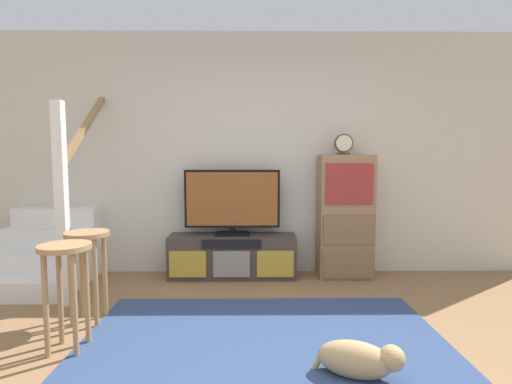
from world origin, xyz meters
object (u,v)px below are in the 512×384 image
(side_cabinet, at_px, (345,216))
(bar_stool_near, at_px, (66,272))
(bar_stool_far, at_px, (88,255))
(dog, at_px, (359,359))
(media_console, at_px, (232,256))
(desk_clock, at_px, (344,144))
(television, at_px, (232,201))

(side_cabinet, distance_m, bar_stool_near, 2.79)
(bar_stool_far, xyz_separation_m, dog, (1.94, -0.82, -0.42))
(bar_stool_far, distance_m, dog, 2.15)
(media_console, height_order, bar_stool_near, bar_stool_near)
(desk_clock, bearing_deg, dog, -100.02)
(television, relative_size, dog, 1.99)
(television, relative_size, desk_clock, 4.64)
(side_cabinet, bearing_deg, bar_stool_far, -153.42)
(television, height_order, bar_stool_far, television)
(media_console, relative_size, dog, 2.65)
(side_cabinet, xyz_separation_m, dog, (-0.38, -1.98, -0.55))
(media_console, xyz_separation_m, bar_stool_near, (-1.03, -1.61, 0.31))
(side_cabinet, height_order, desk_clock, desk_clock)
(television, xyz_separation_m, side_cabinet, (1.23, -0.01, -0.18))
(desk_clock, relative_size, bar_stool_far, 0.31)
(bar_stool_near, bearing_deg, dog, -10.70)
(media_console, xyz_separation_m, desk_clock, (1.20, -0.00, 1.22))
(television, bearing_deg, bar_stool_far, -132.73)
(media_console, distance_m, bar_stool_near, 1.94)
(desk_clock, height_order, bar_stool_far, desk_clock)
(desk_clock, height_order, bar_stool_near, desk_clock)
(side_cabinet, distance_m, dog, 2.09)
(television, distance_m, side_cabinet, 1.25)
(bar_stool_far, bearing_deg, television, 47.27)
(bar_stool_near, height_order, dog, bar_stool_near)
(desk_clock, height_order, dog, desk_clock)
(bar_stool_far, height_order, dog, bar_stool_far)
(bar_stool_near, bearing_deg, bar_stool_far, 96.37)
(television, bearing_deg, dog, -66.83)
(bar_stool_near, distance_m, dog, 1.97)
(side_cabinet, bearing_deg, television, 179.36)
(bar_stool_far, bearing_deg, dog, -22.93)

